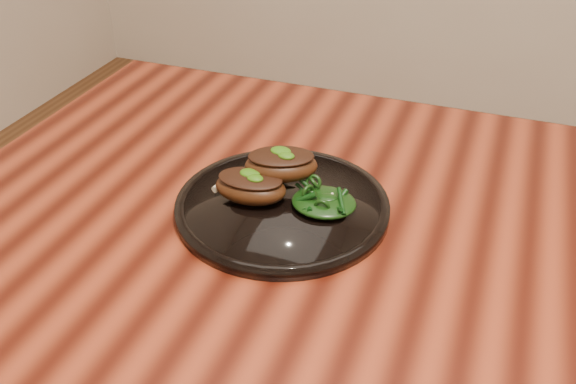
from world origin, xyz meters
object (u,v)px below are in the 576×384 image
(desk, at_px, (514,312))
(greens_heap, at_px, (324,199))
(lamb_chop_front, at_px, (250,186))
(plate, at_px, (282,206))

(desk, relative_size, greens_heap, 18.42)
(desk, height_order, lamb_chop_front, lamb_chop_front)
(plate, height_order, greens_heap, greens_heap)
(plate, height_order, lamb_chop_front, lamb_chop_front)
(lamb_chop_front, xyz_separation_m, greens_heap, (0.10, 0.02, -0.01))
(lamb_chop_front, distance_m, greens_heap, 0.10)
(lamb_chop_front, height_order, greens_heap, lamb_chop_front)
(desk, bearing_deg, lamb_chop_front, -177.94)
(desk, height_order, plate, plate)
(desk, distance_m, greens_heap, 0.29)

